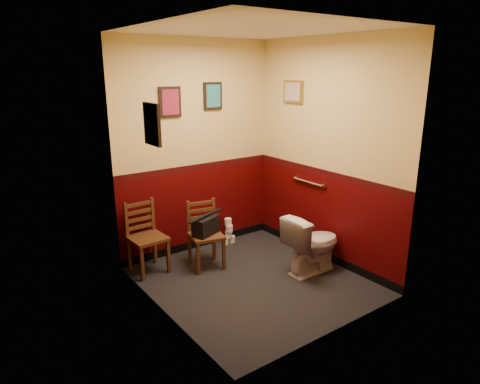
{
  "coord_description": "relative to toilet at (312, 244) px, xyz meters",
  "views": [
    {
      "loc": [
        -2.7,
        -3.48,
        2.33
      ],
      "look_at": [
        0.0,
        0.25,
        1.0
      ],
      "focal_mm": 32.0,
      "sensor_mm": 36.0,
      "label": 1
    }
  ],
  "objects": [
    {
      "name": "handbag",
      "position": [
        -0.95,
        0.84,
        0.18
      ],
      "size": [
        0.38,
        0.29,
        0.25
      ],
      "rotation": [
        0.0,
        0.0,
        0.38
      ],
      "color": "black",
      "rests_on": "chair_right"
    },
    {
      "name": "wall_front",
      "position": [
        -0.72,
        -0.99,
        1.0
      ],
      "size": [
        2.2,
        0.0,
        2.7
      ],
      "primitive_type": "cube",
      "rotation": [
        -1.57,
        0.0,
        0.0
      ],
      "color": "#400305",
      "rests_on": "ground"
    },
    {
      "name": "toilet_brush",
      "position": [
        0.23,
        0.14,
        -0.29
      ],
      "size": [
        0.11,
        0.11,
        0.38
      ],
      "color": "silver",
      "rests_on": "floor"
    },
    {
      "name": "chair_left",
      "position": [
        -1.57,
        1.17,
        0.07
      ],
      "size": [
        0.41,
        0.41,
        0.85
      ],
      "rotation": [
        0.0,
        0.0,
        0.05
      ],
      "color": "#553019",
      "rests_on": "floor"
    },
    {
      "name": "framed_print_right",
      "position": [
        0.36,
        0.81,
        1.7
      ],
      "size": [
        0.04,
        0.34,
        0.28
      ],
      "color": "olive",
      "rests_on": "wall_right"
    },
    {
      "name": "ceiling",
      "position": [
        -0.72,
        0.21,
        2.35
      ],
      "size": [
        2.2,
        2.4,
        0.0
      ],
      "primitive_type": "cube",
      "rotation": [
        3.14,
        0.0,
        0.0
      ],
      "color": "silver",
      "rests_on": "ground"
    },
    {
      "name": "toilet",
      "position": [
        0.0,
        0.0,
        0.0
      ],
      "size": [
        0.72,
        0.41,
        0.7
      ],
      "primitive_type": "imported",
      "rotation": [
        0.0,
        0.0,
        1.56
      ],
      "color": "white",
      "rests_on": "floor"
    },
    {
      "name": "framed_print_back_a",
      "position": [
        -1.07,
        1.39,
        1.6
      ],
      "size": [
        0.28,
        0.04,
        0.36
      ],
      "color": "black",
      "rests_on": "wall_back"
    },
    {
      "name": "tp_stack",
      "position": [
        -0.32,
        1.28,
        -0.2
      ],
      "size": [
        0.21,
        0.13,
        0.36
      ],
      "color": "silver",
      "rests_on": "floor"
    },
    {
      "name": "grab_bar",
      "position": [
        0.35,
        0.46,
        0.6
      ],
      "size": [
        0.05,
        0.56,
        0.06
      ],
      "color": "silver",
      "rests_on": "wall_right"
    },
    {
      "name": "chair_right",
      "position": [
        -0.94,
        0.87,
        0.05
      ],
      "size": [
        0.45,
        0.45,
        0.81
      ],
      "rotation": [
        0.0,
        0.0,
        -0.2
      ],
      "color": "#553019",
      "rests_on": "floor"
    },
    {
      "name": "wall_left",
      "position": [
        -1.82,
        0.21,
        1.0
      ],
      "size": [
        0.0,
        2.4,
        2.7
      ],
      "primitive_type": "cube",
      "rotation": [
        1.57,
        0.0,
        1.57
      ],
      "color": "#400305",
      "rests_on": "ground"
    },
    {
      "name": "floor",
      "position": [
        -0.72,
        0.21,
        -0.35
      ],
      "size": [
        2.2,
        2.4,
        0.0
      ],
      "primitive_type": "cube",
      "color": "black",
      "rests_on": "ground"
    },
    {
      "name": "wall_back",
      "position": [
        -0.72,
        1.41,
        1.0
      ],
      "size": [
        2.2,
        0.0,
        2.7
      ],
      "primitive_type": "cube",
      "rotation": [
        1.57,
        0.0,
        0.0
      ],
      "color": "#400305",
      "rests_on": "ground"
    },
    {
      "name": "wall_right",
      "position": [
        0.38,
        0.21,
        1.0
      ],
      "size": [
        0.0,
        2.4,
        2.7
      ],
      "primitive_type": "cube",
      "rotation": [
        1.57,
        0.0,
        -1.57
      ],
      "color": "#400305",
      "rests_on": "ground"
    },
    {
      "name": "framed_print_back_b",
      "position": [
        -0.47,
        1.39,
        1.65
      ],
      "size": [
        0.26,
        0.04,
        0.34
      ],
      "color": "black",
      "rests_on": "wall_back"
    },
    {
      "name": "framed_print_left",
      "position": [
        -1.8,
        0.31,
        1.5
      ],
      "size": [
        0.04,
        0.3,
        0.38
      ],
      "color": "black",
      "rests_on": "wall_left"
    }
  ]
}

